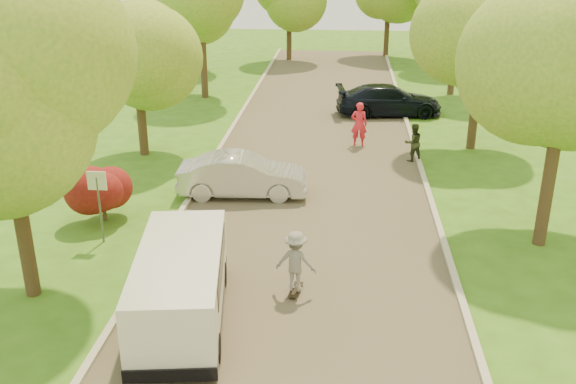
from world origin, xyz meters
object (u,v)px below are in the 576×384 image
(longboard, at_px, (296,290))
(skateboarder, at_px, (296,261))
(dark_sedan, at_px, (389,100))
(person_striped, at_px, (359,124))
(person_olive, at_px, (413,143))
(street_sign, at_px, (98,192))
(silver_sedan, at_px, (243,176))
(minivan, at_px, (181,285))

(longboard, bearing_deg, skateboarder, 9.22)
(dark_sedan, xyz_separation_m, longboard, (-3.25, -17.50, -0.66))
(longboard, bearing_deg, dark_sedan, -91.30)
(person_striped, relative_size, person_olive, 1.23)
(person_olive, bearing_deg, dark_sedan, -106.36)
(skateboarder, bearing_deg, street_sign, -13.17)
(street_sign, distance_m, silver_sedan, 5.33)
(silver_sedan, bearing_deg, street_sign, 134.78)
(silver_sedan, xyz_separation_m, person_striped, (4.01, 6.00, 0.22))
(street_sign, relative_size, person_striped, 1.16)
(longboard, bearing_deg, person_olive, -100.75)
(street_sign, relative_size, longboard, 2.61)
(minivan, bearing_deg, dark_sedan, 65.12)
(dark_sedan, xyz_separation_m, person_striped, (-1.54, -5.18, 0.19))
(skateboarder, distance_m, person_striped, 12.44)
(minivan, relative_size, dark_sedan, 0.96)
(silver_sedan, height_order, person_striped, person_striped)
(silver_sedan, distance_m, person_striped, 7.22)
(street_sign, distance_m, minivan, 5.10)
(silver_sedan, bearing_deg, skateboarder, -163.56)
(longboard, xyz_separation_m, skateboarder, (-0.00, 0.00, 0.80))
(minivan, distance_m, longboard, 3.01)
(silver_sedan, relative_size, dark_sedan, 0.85)
(silver_sedan, xyz_separation_m, skateboarder, (2.29, -6.32, 0.17))
(dark_sedan, bearing_deg, street_sign, 141.83)
(person_striped, bearing_deg, street_sign, 56.79)
(dark_sedan, distance_m, person_olive, 7.05)
(silver_sedan, distance_m, skateboarder, 6.72)
(minivan, distance_m, silver_sedan, 7.77)
(person_olive, bearing_deg, silver_sedan, 13.42)
(longboard, height_order, person_olive, person_olive)
(silver_sedan, bearing_deg, person_olive, -59.23)
(street_sign, height_order, person_striped, street_sign)
(dark_sedan, relative_size, skateboarder, 3.28)
(longboard, distance_m, person_olive, 11.17)
(skateboarder, bearing_deg, person_olive, -100.75)
(longboard, relative_size, person_olive, 0.55)
(person_striped, bearing_deg, person_olive, 142.49)
(minivan, bearing_deg, silver_sedan, 80.49)
(street_sign, relative_size, skateboarder, 1.38)
(minivan, height_order, skateboarder, minivan)
(dark_sedan, height_order, person_striped, person_striped)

